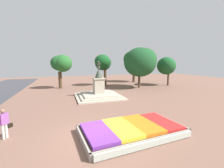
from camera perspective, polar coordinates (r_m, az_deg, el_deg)
ground_plane at (r=8.96m, az=-6.26°, el=-19.25°), size 81.55×81.55×0.00m
flower_planter at (r=9.13m, az=7.41°, el=-16.97°), size 6.14×3.76×0.55m
statue_monument at (r=18.13m, az=-5.08°, el=-3.03°), size 5.38×5.38×4.35m
pedestrian_with_handbag at (r=10.17m, az=-35.82°, el=-11.67°), size 0.53×0.61×1.67m
park_tree_far_left at (r=25.16m, az=-18.73°, el=7.36°), size 3.26×3.13×5.39m
park_tree_behind_statue at (r=25.13m, az=11.16°, el=8.46°), size 5.95×5.34×6.60m
park_tree_far_right at (r=32.88m, az=8.74°, el=8.60°), size 4.93×4.16×6.65m
park_tree_street_side at (r=29.12m, az=19.97°, el=6.62°), size 3.51×3.71×5.17m
park_tree_mid_canopy at (r=27.26m, az=-3.45°, el=8.12°), size 3.18×3.40×5.58m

